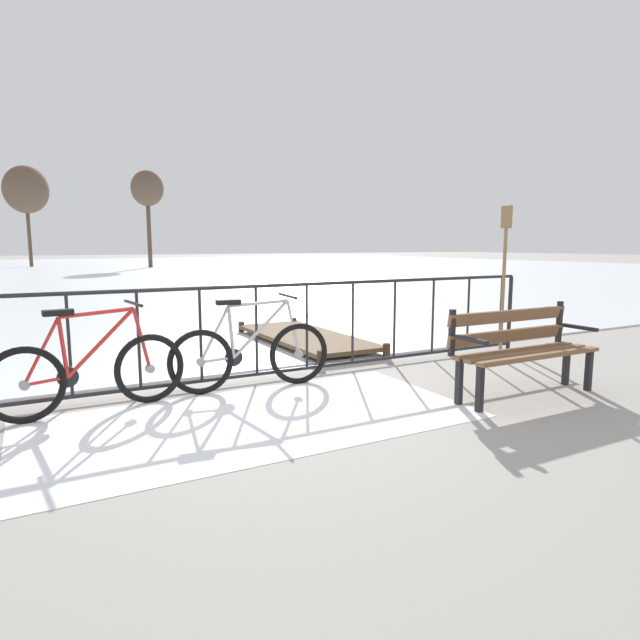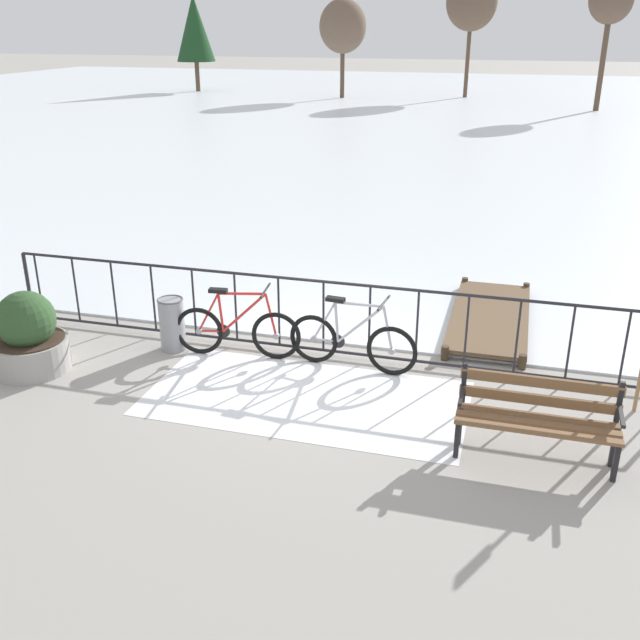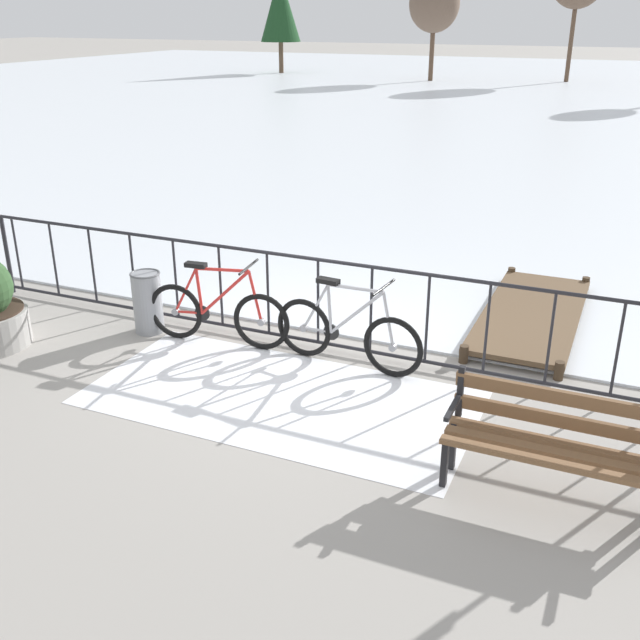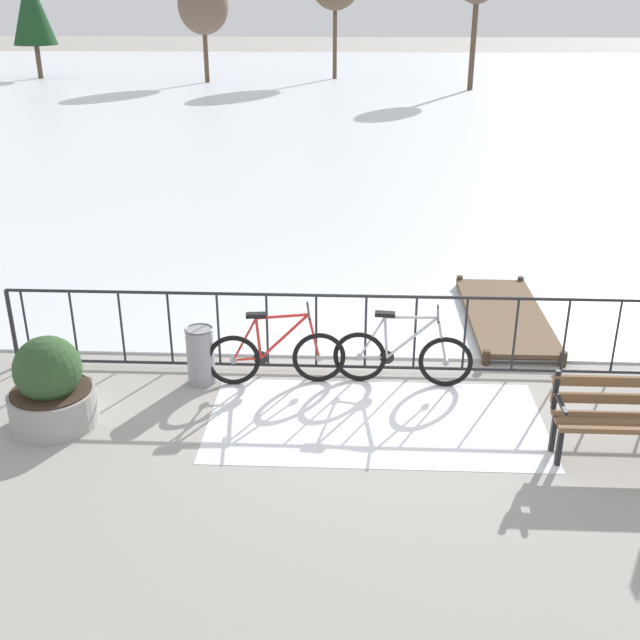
# 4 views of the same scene
# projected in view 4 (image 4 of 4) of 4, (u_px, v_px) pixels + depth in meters

# --- Properties ---
(ground_plane) EXTENTS (160.00, 160.00, 0.00)m
(ground_plane) POSITION_uv_depth(u_px,v_px,m) (364.00, 372.00, 9.70)
(ground_plane) COLOR #9E9991
(frozen_pond) EXTENTS (80.00, 56.00, 0.03)m
(frozen_pond) POSITION_uv_depth(u_px,v_px,m) (360.00, 95.00, 35.73)
(frozen_pond) COLOR silver
(frozen_pond) RESTS_ON ground
(snow_patch) EXTENTS (3.79, 1.89, 0.01)m
(snow_patch) POSITION_uv_depth(u_px,v_px,m) (376.00, 421.00, 8.59)
(snow_patch) COLOR white
(snow_patch) RESTS_ON ground
(railing_fence) EXTENTS (9.06, 0.06, 1.07)m
(railing_fence) POSITION_uv_depth(u_px,v_px,m) (366.00, 333.00, 9.48)
(railing_fence) COLOR #232328
(railing_fence) RESTS_ON ground
(bicycle_near_railing) EXTENTS (1.71, 0.52, 0.97)m
(bicycle_near_railing) POSITION_uv_depth(u_px,v_px,m) (402.00, 357.00, 9.29)
(bicycle_near_railing) COLOR black
(bicycle_near_railing) RESTS_ON ground
(bicycle_second) EXTENTS (1.71, 0.52, 0.97)m
(bicycle_second) POSITION_uv_depth(u_px,v_px,m) (276.00, 356.00, 9.30)
(bicycle_second) COLOR black
(bicycle_second) RESTS_ON ground
(park_bench) EXTENTS (1.60, 0.48, 0.89)m
(park_bench) POSITION_uv_depth(u_px,v_px,m) (632.00, 412.00, 7.78)
(park_bench) COLOR brown
(park_bench) RESTS_ON ground
(planter_with_shrub) EXTENTS (0.96, 0.96, 1.05)m
(planter_with_shrub) POSITION_uv_depth(u_px,v_px,m) (51.00, 388.00, 8.38)
(planter_with_shrub) COLOR #9E9B96
(planter_with_shrub) RESTS_ON ground
(trash_bin) EXTENTS (0.35, 0.35, 0.73)m
(trash_bin) POSITION_uv_depth(u_px,v_px,m) (201.00, 355.00, 9.31)
(trash_bin) COLOR gray
(trash_bin) RESTS_ON ground
(wooden_dock) EXTENTS (1.10, 2.92, 0.20)m
(wooden_dock) POSITION_uv_depth(u_px,v_px,m) (505.00, 315.00, 11.13)
(wooden_dock) COLOR brown
(wooden_dock) RESTS_ON ground
(tree_far_west) EXTENTS (2.36, 2.36, 5.62)m
(tree_far_west) POSITION_uv_depth(u_px,v_px,m) (31.00, 8.00, 41.21)
(tree_far_west) COLOR brown
(tree_far_west) RESTS_ON ground
(tree_east_mid) EXTENTS (2.62, 2.62, 5.30)m
(tree_east_mid) POSITION_uv_depth(u_px,v_px,m) (203.00, 6.00, 39.28)
(tree_east_mid) COLOR brown
(tree_east_mid) RESTS_ON ground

